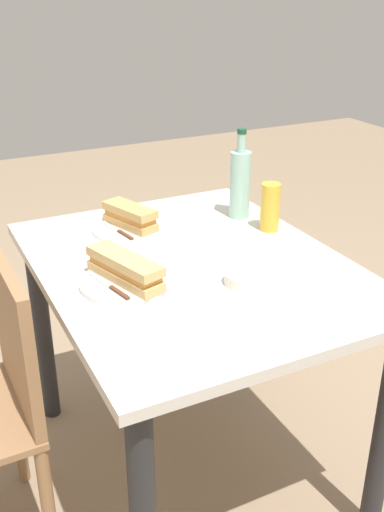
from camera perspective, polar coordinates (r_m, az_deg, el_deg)
ground_plane at (r=2.13m, az=-0.00°, el=-19.04°), size 8.00×8.00×0.00m
dining_table at (r=1.75m, az=-0.00°, el=-4.20°), size 1.05×0.82×0.75m
plate_near at (r=1.58m, az=-6.29°, el=-2.51°), size 0.24×0.24×0.01m
baguette_sandwich_near at (r=1.56m, az=-6.36°, el=-1.16°), size 0.25×0.14×0.07m
knife_near at (r=1.54m, az=-7.67°, el=-2.95°), size 0.18×0.05×0.01m
plate_far at (r=1.92m, az=-5.83°, el=2.62°), size 0.24×0.24×0.01m
baguette_sandwich_far at (r=1.90m, az=-5.89°, el=3.77°), size 0.20×0.13×0.07m
knife_far at (r=1.87m, az=-6.93°, el=2.35°), size 0.18×0.04×0.01m
water_bottle at (r=1.99m, az=4.57°, el=6.93°), size 0.07×0.07×0.30m
beer_glass at (r=1.90m, az=7.40°, el=4.61°), size 0.06×0.06×0.15m
olive_bowl at (r=1.58m, az=4.88°, el=-2.09°), size 0.10×0.10×0.03m
paper_napkin at (r=1.42m, az=2.69°, el=-6.07°), size 0.16×0.16×0.00m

